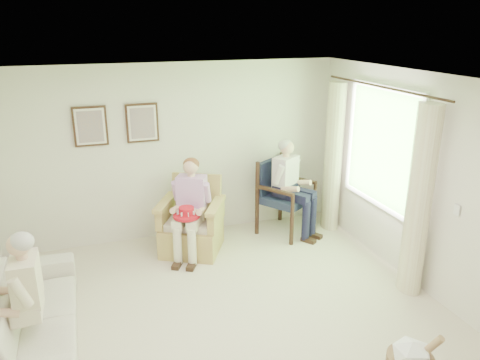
% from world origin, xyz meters
% --- Properties ---
extents(floor, '(5.50, 5.50, 0.00)m').
position_xyz_m(floor, '(0.00, 0.00, 0.00)').
color(floor, beige).
rests_on(floor, ground).
extents(back_wall, '(5.00, 0.04, 2.60)m').
position_xyz_m(back_wall, '(0.00, 2.75, 1.30)').
color(back_wall, silver).
rests_on(back_wall, ground).
extents(right_wall, '(0.04, 5.50, 2.60)m').
position_xyz_m(right_wall, '(2.50, 0.00, 1.30)').
color(right_wall, silver).
rests_on(right_wall, ground).
extents(ceiling, '(5.00, 5.50, 0.02)m').
position_xyz_m(ceiling, '(0.00, 0.00, 2.60)').
color(ceiling, white).
rests_on(ceiling, back_wall).
extents(window, '(0.13, 2.50, 1.63)m').
position_xyz_m(window, '(2.46, 1.20, 1.58)').
color(window, '#2D6B23').
rests_on(window, right_wall).
extents(curtain_left, '(0.34, 0.34, 2.30)m').
position_xyz_m(curtain_left, '(2.33, 0.22, 1.15)').
color(curtain_left, beige).
rests_on(curtain_left, ground).
extents(curtain_right, '(0.34, 0.34, 2.30)m').
position_xyz_m(curtain_right, '(2.33, 2.18, 1.15)').
color(curtain_right, beige).
rests_on(curtain_right, ground).
extents(framed_print_left, '(0.45, 0.05, 0.55)m').
position_xyz_m(framed_print_left, '(-1.15, 2.71, 1.78)').
color(framed_print_left, '#382114').
rests_on(framed_print_left, back_wall).
extents(framed_print_right, '(0.45, 0.05, 0.55)m').
position_xyz_m(framed_print_right, '(-0.45, 2.71, 1.78)').
color(framed_print_right, '#382114').
rests_on(framed_print_right, back_wall).
extents(wicker_armchair, '(0.82, 0.81, 1.05)m').
position_xyz_m(wicker_armchair, '(0.06, 2.14, 0.33)').
color(wicker_armchair, tan).
rests_on(wicker_armchair, ground).
extents(wood_armchair, '(0.73, 0.69, 1.13)m').
position_xyz_m(wood_armchair, '(1.60, 2.35, 0.62)').
color(wood_armchair, black).
rests_on(wood_armchair, ground).
extents(sofa, '(2.20, 0.86, 0.64)m').
position_xyz_m(sofa, '(-1.95, 0.61, 0.32)').
color(sofa, beige).
rests_on(sofa, ground).
extents(person_wicker, '(0.40, 0.63, 1.36)m').
position_xyz_m(person_wicker, '(0.06, 2.00, 0.79)').
color(person_wicker, beige).
rests_on(person_wicker, ground).
extents(person_dark, '(0.40, 0.63, 1.45)m').
position_xyz_m(person_dark, '(1.60, 2.17, 0.87)').
color(person_dark, '#171733').
rests_on(person_dark, ground).
extents(person_sofa, '(0.42, 0.63, 1.29)m').
position_xyz_m(person_sofa, '(-1.95, 0.39, 0.74)').
color(person_sofa, beige).
rests_on(person_sofa, ground).
extents(red_hat, '(0.36, 0.36, 0.14)m').
position_xyz_m(red_hat, '(-0.06, 1.83, 0.70)').
color(red_hat, red).
rests_on(red_hat, person_wicker).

